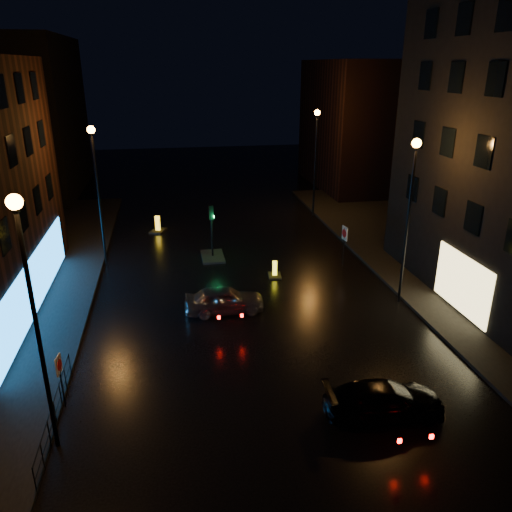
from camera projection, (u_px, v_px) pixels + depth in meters
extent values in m
plane|color=black|center=(278.00, 384.00, 19.34)|extent=(120.00, 120.00, 0.00)
cube|color=black|center=(483.00, 276.00, 28.97)|extent=(12.00, 44.00, 0.15)
cube|color=black|center=(30.00, 117.00, 46.35)|extent=(8.00, 16.00, 14.00)
cube|color=black|center=(357.00, 125.00, 49.05)|extent=(8.00, 14.00, 12.00)
cylinder|color=black|center=(39.00, 338.00, 14.78)|extent=(0.14, 0.14, 8.00)
cylinder|color=black|center=(15.00, 207.00, 13.35)|extent=(0.20, 0.20, 0.25)
sphere|color=orange|center=(14.00, 202.00, 13.29)|extent=(0.44, 0.44, 0.44)
cylinder|color=black|center=(99.00, 201.00, 29.48)|extent=(0.14, 0.14, 8.00)
cylinder|color=black|center=(91.00, 132.00, 28.05)|extent=(0.20, 0.20, 0.25)
sphere|color=orange|center=(91.00, 130.00, 27.99)|extent=(0.44, 0.44, 0.44)
cylinder|color=black|center=(407.00, 228.00, 24.70)|extent=(0.14, 0.14, 8.00)
cylinder|color=black|center=(416.00, 146.00, 23.26)|extent=(0.20, 0.20, 0.25)
sphere|color=orange|center=(417.00, 143.00, 23.21)|extent=(0.44, 0.44, 0.44)
cylinder|color=black|center=(315.00, 167.00, 39.40)|extent=(0.14, 0.14, 8.00)
cylinder|color=black|center=(317.00, 115.00, 37.96)|extent=(0.20, 0.20, 0.25)
sphere|color=orange|center=(317.00, 113.00, 37.91)|extent=(0.44, 0.44, 0.44)
cube|color=black|center=(213.00, 256.00, 31.98)|extent=(1.40, 2.40, 0.12)
cylinder|color=black|center=(212.00, 237.00, 31.50)|extent=(0.12, 0.12, 2.80)
cube|color=black|center=(211.00, 212.00, 30.93)|extent=(0.28, 0.22, 0.90)
cylinder|color=#0CFF59|center=(214.00, 217.00, 31.05)|extent=(0.05, 0.18, 0.18)
cylinder|color=black|center=(53.00, 402.00, 16.76)|extent=(0.05, 6.00, 0.05)
cylinder|color=black|center=(55.00, 413.00, 16.93)|extent=(0.04, 6.00, 0.04)
cylinder|color=black|center=(35.00, 481.00, 14.17)|extent=(0.04, 0.04, 1.00)
cylinder|color=black|center=(55.00, 413.00, 16.93)|extent=(0.04, 0.04, 1.00)
cylinder|color=black|center=(70.00, 365.00, 19.68)|extent=(0.04, 0.04, 1.00)
imported|color=#9EA1A6|center=(224.00, 300.00, 24.74)|extent=(3.93, 1.59, 1.34)
imported|color=black|center=(384.00, 400.00, 17.42)|extent=(4.34, 1.97, 1.23)
cube|color=black|center=(275.00, 276.00, 29.13)|extent=(0.85, 1.17, 0.09)
cube|color=yellow|center=(275.00, 268.00, 28.97)|extent=(0.27, 0.19, 0.91)
cube|color=black|center=(275.00, 268.00, 28.97)|extent=(0.27, 0.05, 0.54)
cube|color=black|center=(158.00, 231.00, 36.93)|extent=(1.36, 1.61, 0.11)
cube|color=yellow|center=(158.00, 223.00, 36.72)|extent=(0.37, 0.31, 1.13)
cube|color=black|center=(158.00, 223.00, 36.72)|extent=(0.32, 0.15, 0.68)
cylinder|color=black|center=(62.00, 383.00, 17.69)|extent=(0.06, 0.06, 2.04)
cube|color=silver|center=(59.00, 365.00, 17.43)|extent=(0.11, 0.51, 0.69)
cylinder|color=#B20C0C|center=(59.00, 365.00, 17.43)|extent=(0.07, 0.41, 0.41)
cylinder|color=black|center=(344.00, 247.00, 30.14)|extent=(0.07, 0.07, 2.48)
cube|color=silver|center=(345.00, 233.00, 29.81)|extent=(0.14, 0.62, 0.85)
cylinder|color=#B20C0C|center=(344.00, 233.00, 29.80)|extent=(0.09, 0.49, 0.50)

